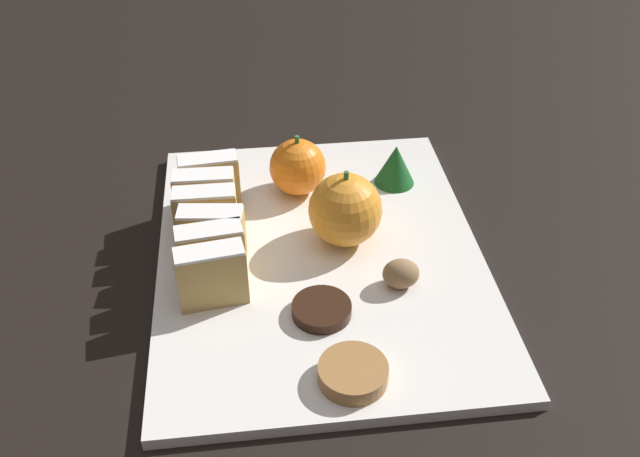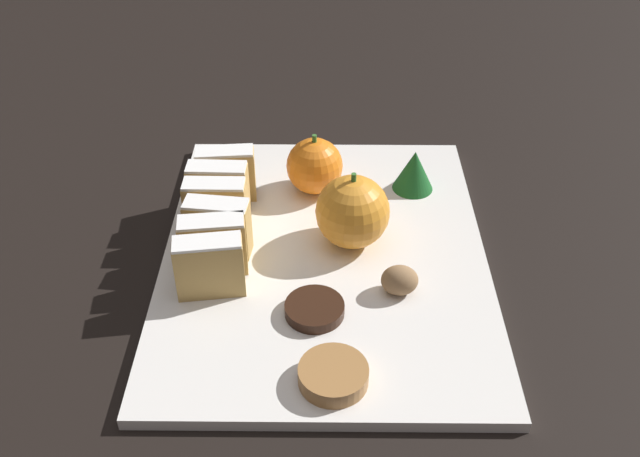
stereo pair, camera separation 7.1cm
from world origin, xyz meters
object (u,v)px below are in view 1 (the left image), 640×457
(orange_near, at_px, (345,210))
(chocolate_cookie, at_px, (322,309))
(orange_far, at_px, (298,167))
(walnut, at_px, (401,274))

(orange_near, bearing_deg, chocolate_cookie, -109.06)
(orange_far, bearing_deg, walnut, -64.19)
(walnut, bearing_deg, orange_far, 115.81)
(walnut, height_order, chocolate_cookie, walnut)
(walnut, distance_m, chocolate_cookie, 0.09)
(orange_near, distance_m, orange_far, 0.10)
(walnut, bearing_deg, chocolate_cookie, -159.23)
(orange_far, bearing_deg, chocolate_cookie, -89.20)
(orange_near, xyz_separation_m, walnut, (0.04, -0.08, -0.02))
(orange_near, distance_m, chocolate_cookie, 0.12)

